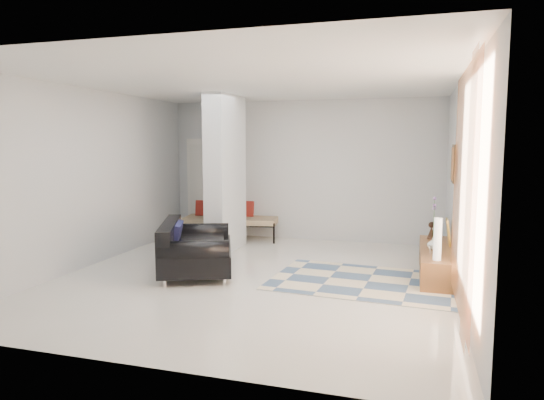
% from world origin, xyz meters
% --- Properties ---
extents(floor, '(6.00, 6.00, 0.00)m').
position_xyz_m(floor, '(0.00, 0.00, 0.00)').
color(floor, beige).
rests_on(floor, ground).
extents(ceiling, '(6.00, 6.00, 0.00)m').
position_xyz_m(ceiling, '(0.00, 0.00, 2.80)').
color(ceiling, white).
rests_on(ceiling, wall_back).
extents(wall_back, '(6.00, 0.00, 6.00)m').
position_xyz_m(wall_back, '(0.00, 3.00, 1.40)').
color(wall_back, silver).
rests_on(wall_back, ground).
extents(wall_front, '(6.00, 0.00, 6.00)m').
position_xyz_m(wall_front, '(0.00, -3.00, 1.40)').
color(wall_front, silver).
rests_on(wall_front, ground).
extents(wall_left, '(0.00, 6.00, 6.00)m').
position_xyz_m(wall_left, '(-2.75, 0.00, 1.40)').
color(wall_left, silver).
rests_on(wall_left, ground).
extents(wall_right, '(0.00, 6.00, 6.00)m').
position_xyz_m(wall_right, '(2.75, 0.00, 1.40)').
color(wall_right, silver).
rests_on(wall_right, ground).
extents(partition_column, '(0.35, 1.20, 2.80)m').
position_xyz_m(partition_column, '(-1.10, 1.60, 1.40)').
color(partition_column, silver).
rests_on(partition_column, floor).
extents(hallway_door, '(0.85, 0.06, 2.04)m').
position_xyz_m(hallway_door, '(-2.10, 2.96, 1.02)').
color(hallway_door, silver).
rests_on(hallway_door, floor).
extents(curtain, '(0.00, 2.55, 2.55)m').
position_xyz_m(curtain, '(2.67, -1.15, 1.45)').
color(curtain, '#FF8D43').
rests_on(curtain, wall_right).
extents(wall_art, '(0.04, 0.45, 0.55)m').
position_xyz_m(wall_art, '(2.72, 0.90, 1.65)').
color(wall_art, '#321E0D').
rests_on(wall_art, wall_right).
extents(media_console, '(0.45, 2.03, 0.80)m').
position_xyz_m(media_console, '(2.52, 0.90, 0.20)').
color(media_console, brown).
rests_on(media_console, floor).
extents(loveseat, '(1.57, 1.96, 0.76)m').
position_xyz_m(loveseat, '(-1.02, 0.03, 0.35)').
color(loveseat, silver).
rests_on(loveseat, floor).
extents(daybed, '(2.01, 1.10, 0.77)m').
position_xyz_m(daybed, '(-1.43, 2.62, 0.41)').
color(daybed, black).
rests_on(daybed, floor).
extents(area_rug, '(2.79, 1.97, 0.01)m').
position_xyz_m(area_rug, '(1.60, 0.20, 0.01)').
color(area_rug, beige).
rests_on(area_rug, floor).
extents(cylinder_lamp, '(0.10, 0.10, 0.56)m').
position_xyz_m(cylinder_lamp, '(2.50, 0.11, 0.68)').
color(cylinder_lamp, silver).
rests_on(cylinder_lamp, media_console).
extents(bronze_figurine, '(0.14, 0.14, 0.27)m').
position_xyz_m(bronze_figurine, '(2.47, 1.62, 0.54)').
color(bronze_figurine, black).
rests_on(bronze_figurine, media_console).
extents(vase, '(0.18, 0.18, 0.17)m').
position_xyz_m(vase, '(2.47, 0.80, 0.49)').
color(vase, silver).
rests_on(vase, media_console).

